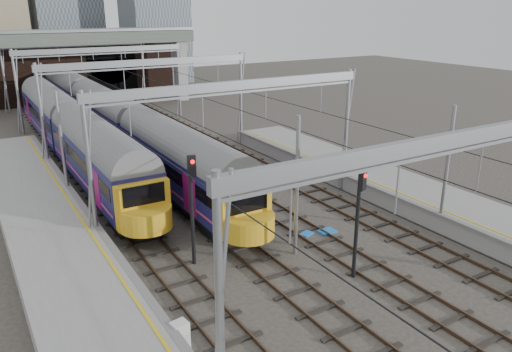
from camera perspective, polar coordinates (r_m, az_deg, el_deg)
ground at (r=23.87m, az=7.30°, el=-10.68°), size 160.00×160.00×0.00m
platform_left at (r=21.90m, az=-19.24°, el=-12.92°), size 4.32×55.00×1.12m
platform_right at (r=29.72m, az=24.93°, el=-5.06°), size 4.32×47.00×1.12m
tracks at (r=35.75m, az=-7.64°, el=-0.43°), size 14.40×80.00×0.22m
overhead_line at (r=40.18m, az=-11.85°, el=11.07°), size 16.80×80.00×8.00m
retaining_wall at (r=69.99m, az=-19.25°, el=11.72°), size 28.00×2.75×9.00m
overbridge at (r=63.66m, az=-19.59°, el=13.75°), size 28.00×3.00×9.25m
train_main at (r=54.24m, az=-18.87°, el=8.05°), size 2.85×65.91×4.89m
train_second at (r=41.28m, az=-20.30°, el=4.82°), size 2.91×33.63×4.97m
signal_near_left at (r=23.00m, az=-7.33°, el=-2.51°), size 0.42×0.49×5.46m
signal_near_centre at (r=22.17m, az=11.66°, el=-3.95°), size 0.41×0.48×5.22m
relay_cabinet at (r=18.79m, az=-8.67°, el=-17.68°), size 0.65×0.56×1.16m
equip_cover_a at (r=27.27m, az=5.79°, el=-6.59°), size 0.85×0.71×0.09m
equip_cover_b at (r=26.92m, az=-4.13°, el=-6.85°), size 1.15×0.99×0.11m
equip_cover_c at (r=27.66m, az=8.13°, el=-6.28°), size 0.95×0.68×0.11m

